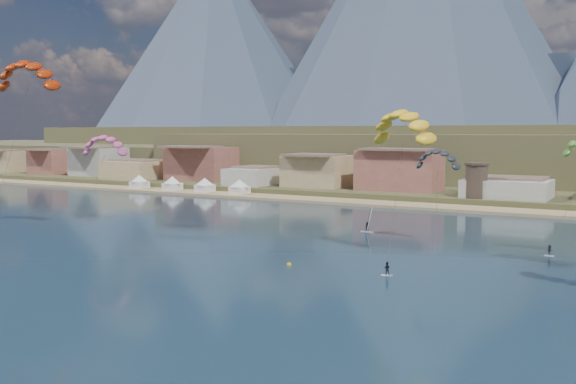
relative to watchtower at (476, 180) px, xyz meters
The scene contains 11 objects.
ground 114.29m from the watchtower, 92.51° to the right, with size 2400.00×2400.00×0.00m, color black.
beach 11.25m from the watchtower, 122.01° to the right, with size 2200.00×12.00×0.90m.
town 45.73m from the watchtower, 169.92° to the left, with size 400.00×24.00×12.00m.
watchtower is the anchor object (origin of this frame).
beach_tents 81.69m from the watchtower, behind, with size 43.40×6.40×5.00m.
kitesurfer_red 101.54m from the watchtower, 125.00° to the right, with size 12.70×16.60×31.95m.
kitesurfer_yellow 70.73m from the watchtower, 84.83° to the right, with size 11.89×16.46×22.98m.
distant_kite_pink 86.30m from the watchtower, 129.82° to the right, with size 9.81×7.11×18.96m.
distant_kite_dark 57.25m from the watchtower, 82.55° to the right, with size 7.60×5.75×16.87m.
windsurfer 50.14m from the watchtower, 98.25° to the right, with size 2.52×2.76×4.32m.
buoy 81.87m from the watchtower, 93.60° to the right, with size 0.65×0.65×0.65m.
Camera 1 is at (42.15, -41.46, 18.02)m, focal length 40.09 mm.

